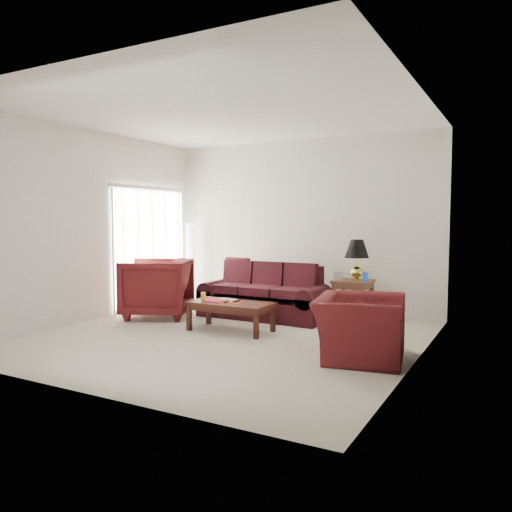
{
  "coord_description": "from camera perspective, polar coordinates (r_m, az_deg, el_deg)",
  "views": [
    {
      "loc": [
        3.55,
        -5.68,
        1.59
      ],
      "look_at": [
        0.0,
        0.85,
        1.05
      ],
      "focal_mm": 35.0,
      "sensor_mm": 36.0,
      "label": 1
    }
  ],
  "objects": [
    {
      "name": "floor",
      "position": [
        6.88,
        -3.43,
        -9.21
      ],
      "size": [
        5.0,
        5.0,
        0.0
      ],
      "primitive_type": "plane",
      "color": "beige",
      "rests_on": "ground"
    },
    {
      "name": "blinds",
      "position": [
        9.2,
        -12.0,
        0.89
      ],
      "size": [
        0.1,
        2.0,
        2.16
      ],
      "primitive_type": "cube",
      "color": "silver",
      "rests_on": "ground"
    },
    {
      "name": "sofa",
      "position": [
        8.1,
        0.82,
        -4.13
      ],
      "size": [
        2.12,
        1.01,
        0.85
      ],
      "primitive_type": null,
      "rotation": [
        0.0,
        0.0,
        -0.06
      ],
      "color": "black",
      "rests_on": "ground"
    },
    {
      "name": "throw_pillow",
      "position": [
        8.88,
        -2.2,
        -1.63
      ],
      "size": [
        0.45,
        0.22,
        0.46
      ],
      "primitive_type": "cube",
      "rotation": [
        -0.21,
        0.0,
        -0.01
      ],
      "color": "black",
      "rests_on": "sofa"
    },
    {
      "name": "end_table",
      "position": [
        8.17,
        11.01,
        -4.91
      ],
      "size": [
        0.58,
        0.58,
        0.63
      ],
      "primitive_type": null,
      "rotation": [
        0.0,
        0.0,
        0.01
      ],
      "color": "#55231D",
      "rests_on": "ground"
    },
    {
      "name": "table_lamp",
      "position": [
        8.11,
        11.44,
        -0.43
      ],
      "size": [
        0.4,
        0.4,
        0.65
      ],
      "primitive_type": null,
      "rotation": [
        0.0,
        0.0,
        0.04
      ],
      "color": "gold",
      "rests_on": "end_table"
    },
    {
      "name": "clock",
      "position": [
        8.06,
        9.37,
        -2.24
      ],
      "size": [
        0.15,
        0.09,
        0.14
      ],
      "primitive_type": "cube",
      "rotation": [
        0.0,
        0.0,
        0.33
      ],
      "color": "silver",
      "rests_on": "end_table"
    },
    {
      "name": "blue_canister",
      "position": [
        7.92,
        12.33,
        -2.37
      ],
      "size": [
        0.1,
        0.1,
        0.15
      ],
      "primitive_type": "cylinder",
      "rotation": [
        0.0,
        0.0,
        -0.11
      ],
      "color": "#1B47AF",
      "rests_on": "end_table"
    },
    {
      "name": "picture_frame",
      "position": [
        8.36,
        10.29,
        -1.96
      ],
      "size": [
        0.14,
        0.17,
        0.05
      ],
      "primitive_type": "cube",
      "rotation": [
        1.36,
        0.0,
        -0.11
      ],
      "color": "silver",
      "rests_on": "end_table"
    },
    {
      "name": "floor_lamp",
      "position": [
        9.76,
        -7.35,
        -0.65
      ],
      "size": [
        0.3,
        0.3,
        1.56
      ],
      "primitive_type": null,
      "rotation": [
        0.0,
        0.0,
        -0.22
      ],
      "color": "white",
      "rests_on": "ground"
    },
    {
      "name": "armchair_left",
      "position": [
        8.33,
        -11.27,
        -3.58
      ],
      "size": [
        1.39,
        1.38,
        0.96
      ],
      "primitive_type": "imported",
      "rotation": [
        0.0,
        0.0,
        -1.13
      ],
      "color": "#461012",
      "rests_on": "ground"
    },
    {
      "name": "armchair_right",
      "position": [
        5.89,
        11.77,
        -8.02
      ],
      "size": [
        1.13,
        1.25,
        0.71
      ],
      "primitive_type": "imported",
      "rotation": [
        0.0,
        0.0,
        1.75
      ],
      "color": "#3E0E11",
      "rests_on": "ground"
    },
    {
      "name": "coffee_table",
      "position": [
        7.18,
        -2.89,
        -6.93
      ],
      "size": [
        1.26,
        0.73,
        0.42
      ],
      "primitive_type": null,
      "rotation": [
        0.0,
        0.0,
        -0.11
      ],
      "color": "black",
      "rests_on": "ground"
    },
    {
      "name": "magazine_red",
      "position": [
        7.24,
        -4.73,
        -5.1
      ],
      "size": [
        0.28,
        0.22,
        0.02
      ],
      "primitive_type": "cube",
      "rotation": [
        0.0,
        0.0,
        0.03
      ],
      "color": "red",
      "rests_on": "coffee_table"
    },
    {
      "name": "magazine_white",
      "position": [
        7.3,
        -3.33,
        -5.02
      ],
      "size": [
        0.26,
        0.2,
        0.01
      ],
      "primitive_type": "cube",
      "rotation": [
        0.0,
        0.0,
        0.05
      ],
      "color": "white",
      "rests_on": "coffee_table"
    },
    {
      "name": "magazine_orange",
      "position": [
        7.05,
        -2.77,
        -5.35
      ],
      "size": [
        0.29,
        0.24,
        0.01
      ],
      "primitive_type": "cube",
      "rotation": [
        0.0,
        0.0,
        0.21
      ],
      "color": "#C94D17",
      "rests_on": "coffee_table"
    },
    {
      "name": "remote_a",
      "position": [
        7.02,
        -3.38,
        -5.22
      ],
      "size": [
        0.1,
        0.17,
        0.02
      ],
      "primitive_type": "cube",
      "rotation": [
        0.0,
        0.0,
        0.32
      ],
      "color": "black",
      "rests_on": "coffee_table"
    },
    {
      "name": "remote_b",
      "position": [
        7.07,
        -2.25,
        -5.16
      ],
      "size": [
        0.05,
        0.16,
        0.02
      ],
      "primitive_type": "cube",
      "rotation": [
        0.0,
        0.0,
        0.02
      ],
      "color": "black",
      "rests_on": "coffee_table"
    },
    {
      "name": "yellow_glass",
      "position": [
        7.26,
        -6.04,
        -4.64
      ],
      "size": [
        0.09,
        0.09,
        0.13
      ],
      "primitive_type": "cylinder",
      "rotation": [
        0.0,
        0.0,
        0.19
      ],
      "color": "gold",
      "rests_on": "coffee_table"
    }
  ]
}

